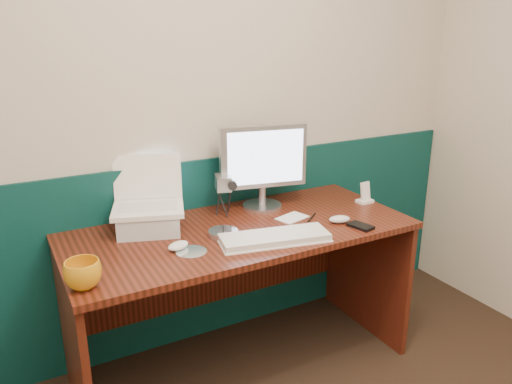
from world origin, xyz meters
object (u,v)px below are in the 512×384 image
laptop (146,184)px  camcorder (223,194)px  desk (241,300)px  monitor (262,166)px  keyboard (275,238)px  mug (83,274)px

laptop → camcorder: (0.38, 0.03, -0.12)m
desk → monitor: monitor is taller
laptop → keyboard: bearing=-21.6°
laptop → mug: size_ratio=2.39×
monitor → mug: bearing=-144.4°
keyboard → camcorder: camcorder is taller
desk → mug: bearing=-162.8°
monitor → keyboard: size_ratio=0.93×
desk → camcorder: bearing=88.2°
laptop → mug: (-0.36, -0.40, -0.17)m
desk → keyboard: 0.44m
keyboard → mug: size_ratio=3.59×
desk → camcorder: 0.52m
laptop → keyboard: (0.44, -0.37, -0.21)m
mug → camcorder: 0.86m
monitor → desk: bearing=-126.9°
desk → mug: size_ratio=12.17×
keyboard → camcorder: 0.41m
monitor → laptop: bearing=-165.7°
camcorder → desk: bearing=-74.4°
laptop → monitor: (0.60, 0.03, -0.00)m
desk → keyboard: size_ratio=3.39×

